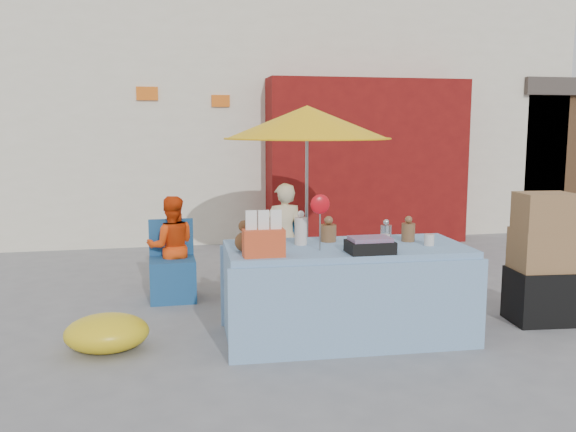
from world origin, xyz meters
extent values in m
plane|color=slate|center=(0.00, 0.00, 0.00)|extent=(80.00, 80.00, 0.00)
cube|color=silver|center=(0.00, 7.00, 2.25)|extent=(12.00, 5.00, 4.50)
cube|color=maroon|center=(2.20, 4.20, 1.30)|extent=(3.20, 0.60, 2.60)
cube|color=#4C331E|center=(6.50, 6.00, 1.20)|extent=(2.60, 3.00, 2.40)
cube|color=#3F3833|center=(6.50, 6.00, 2.55)|extent=(2.80, 3.20, 0.30)
cube|color=#DB5E12|center=(-1.20, 4.48, 2.35)|extent=(0.32, 0.04, 0.20)
cube|color=#DB5E12|center=(-0.10, 4.48, 2.25)|extent=(0.28, 0.04, 0.18)
cube|color=#7CA2C7|center=(0.53, -0.07, 0.41)|extent=(2.12, 1.01, 0.82)
cube|color=#7CA2C7|center=(0.51, -0.55, 0.38)|extent=(2.14, 0.11, 0.77)
cube|color=#7CA2C7|center=(0.55, 0.41, 0.38)|extent=(2.14, 0.11, 0.77)
cylinder|color=silver|center=(-0.29, 0.13, 0.92)|extent=(0.13, 0.13, 0.20)
cylinder|color=brown|center=(-0.06, 0.23, 0.91)|extent=(0.14, 0.14, 0.18)
cylinder|color=silver|center=(0.15, 0.05, 0.94)|extent=(0.11, 0.11, 0.24)
cylinder|color=brown|center=(0.43, 0.15, 0.90)|extent=(0.15, 0.15, 0.15)
cylinder|color=#B2B2B7|center=(0.98, 0.15, 0.89)|extent=(0.10, 0.10, 0.13)
cylinder|color=brown|center=(1.14, 0.02, 0.91)|extent=(0.13, 0.13, 0.16)
cylinder|color=silver|center=(0.85, -0.14, 0.87)|extent=(0.09, 0.09, 0.10)
cylinder|color=silver|center=(1.24, -0.21, 0.87)|extent=(0.09, 0.09, 0.10)
sphere|color=brown|center=(-0.38, -0.14, 0.91)|extent=(0.16, 0.16, 0.16)
ellipsoid|color=red|center=(0.25, -0.22, 1.21)|extent=(0.17, 0.06, 0.16)
cube|color=#CE431E|center=(-0.25, -0.37, 0.93)|extent=(0.33, 0.17, 0.22)
cube|color=black|center=(0.62, -0.40, 0.87)|extent=(0.38, 0.28, 0.10)
cube|color=navy|center=(-0.94, 1.43, 0.23)|extent=(0.48, 0.46, 0.45)
cube|color=navy|center=(-0.95, 1.65, 0.65)|extent=(0.48, 0.04, 0.40)
cube|color=navy|center=(0.31, 1.43, 0.23)|extent=(0.48, 0.46, 0.45)
cube|color=navy|center=(0.30, 1.65, 0.65)|extent=(0.48, 0.04, 0.40)
imported|color=#E63E0C|center=(-0.94, 1.58, 0.56)|extent=(0.54, 0.43, 1.11)
imported|color=beige|center=(0.31, 1.58, 0.61)|extent=(0.45, 0.30, 1.23)
cylinder|color=gray|center=(0.61, 1.73, 1.00)|extent=(0.04, 0.04, 2.00)
cone|color=yellow|center=(0.61, 1.73, 1.90)|extent=(1.90, 1.90, 0.38)
cylinder|color=yellow|center=(0.61, 1.73, 1.72)|extent=(1.90, 1.90, 0.02)
cube|color=black|center=(2.47, -0.05, 0.25)|extent=(0.60, 0.51, 0.51)
cube|color=olive|center=(2.47, -0.05, 0.70)|extent=(0.57, 0.46, 0.39)
cube|color=olive|center=(2.45, -0.07, 1.07)|extent=(0.52, 0.41, 0.35)
ellipsoid|color=gold|center=(-1.51, 0.00, 0.16)|extent=(0.73, 0.60, 0.31)
camera|label=1|loc=(-1.04, -5.06, 1.84)|focal=38.00mm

